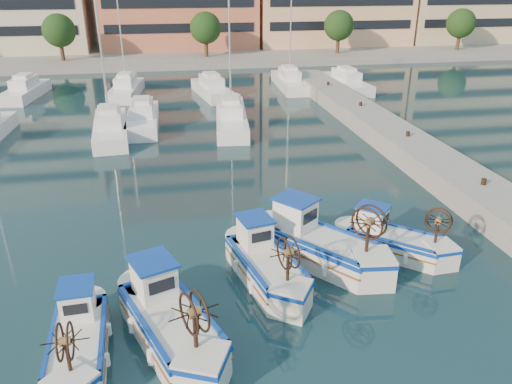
% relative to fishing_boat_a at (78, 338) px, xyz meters
% --- Properties ---
extents(ground, '(300.00, 300.00, 0.00)m').
position_rel_fishing_boat_a_xyz_m(ground, '(4.85, 1.34, -0.67)').
color(ground, '#1A3F45').
rests_on(ground, ground).
extents(quay, '(3.00, 60.00, 1.20)m').
position_rel_fishing_boat_a_xyz_m(quay, '(17.85, 9.34, -0.07)').
color(quay, gray).
rests_on(quay, ground).
extents(yacht_marina, '(35.54, 22.71, 11.50)m').
position_rel_fishing_boat_a_xyz_m(yacht_marina, '(2.30, 29.26, -0.14)').
color(yacht_marina, white).
rests_on(yacht_marina, ground).
extents(fishing_boat_a, '(1.76, 3.95, 2.43)m').
position_rel_fishing_boat_a_xyz_m(fishing_boat_a, '(0.00, 0.00, 0.00)').
color(fishing_boat_a, silver).
rests_on(fishing_boat_a, ground).
extents(fishing_boat_b, '(3.38, 4.85, 2.92)m').
position_rel_fishing_boat_a_xyz_m(fishing_boat_b, '(2.66, 0.28, 0.13)').
color(fishing_boat_b, silver).
rests_on(fishing_boat_b, ground).
extents(fishing_boat_c, '(2.60, 4.46, 2.70)m').
position_rel_fishing_boat_a_xyz_m(fishing_boat_c, '(6.24, 3.04, 0.07)').
color(fishing_boat_c, silver).
rests_on(fishing_boat_c, ground).
extents(fishing_boat_d, '(4.47, 4.90, 3.06)m').
position_rel_fishing_boat_a_xyz_m(fishing_boat_d, '(8.54, 3.95, 0.17)').
color(fishing_boat_d, silver).
rests_on(fishing_boat_d, ground).
extents(fishing_boat_e, '(3.82, 3.65, 2.43)m').
position_rel_fishing_boat_a_xyz_m(fishing_boat_e, '(11.67, 3.98, -0.00)').
color(fishing_boat_e, silver).
rests_on(fishing_boat_e, ground).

